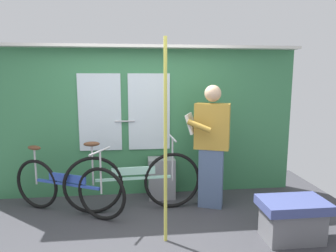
{
  "coord_description": "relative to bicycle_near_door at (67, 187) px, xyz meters",
  "views": [
    {
      "loc": [
        -0.07,
        -3.12,
        1.75
      ],
      "look_at": [
        0.35,
        0.62,
        1.14
      ],
      "focal_mm": 32.83,
      "sensor_mm": 36.0,
      "label": 1
    }
  ],
  "objects": [
    {
      "name": "ground_plane",
      "position": [
        0.93,
        -0.72,
        -0.38
      ],
      "size": [
        5.62,
        4.3,
        0.04
      ],
      "primitive_type": "cube",
      "color": "#38383D"
    },
    {
      "name": "train_door_wall",
      "position": [
        0.92,
        0.62,
        0.78
      ],
      "size": [
        4.62,
        0.28,
        2.17
      ],
      "color": "#387A4C",
      "rests_on": "ground_plane"
    },
    {
      "name": "bicycle_near_door",
      "position": [
        0.0,
        0.0,
        0.0
      ],
      "size": [
        1.51,
        0.82,
        0.88
      ],
      "rotation": [
        0.0,
        0.0,
        -0.46
      ],
      "color": "black",
      "rests_on": "ground_plane"
    },
    {
      "name": "bicycle_leaning_behind",
      "position": [
        0.84,
        0.0,
        0.04
      ],
      "size": [
        1.78,
        0.44,
        0.97
      ],
      "rotation": [
        0.0,
        0.0,
        0.07
      ],
      "color": "black",
      "rests_on": "ground_plane"
    },
    {
      "name": "passenger_reading_newspaper",
      "position": [
        1.86,
        0.03,
        0.5
      ],
      "size": [
        0.62,
        0.55,
        1.64
      ],
      "rotation": [
        0.0,
        0.0,
        2.77
      ],
      "color": "slate",
      "rests_on": "ground_plane"
    },
    {
      "name": "trash_bin_by_wall",
      "position": [
        1.24,
        0.41,
        -0.07
      ],
      "size": [
        0.38,
        0.28,
        0.58
      ],
      "primitive_type": "cube",
      "color": "gray",
      "rests_on": "ground_plane"
    },
    {
      "name": "handrail_pole",
      "position": [
        1.18,
        -0.79,
        0.71
      ],
      "size": [
        0.04,
        0.04,
        2.13
      ],
      "primitive_type": "cylinder",
      "color": "#C6C14C",
      "rests_on": "ground_plane"
    },
    {
      "name": "bench_seat_corner",
      "position": [
        2.53,
        -0.93,
        -0.12
      ],
      "size": [
        0.7,
        0.44,
        0.45
      ],
      "color": "#3D477F",
      "rests_on": "ground_plane"
    }
  ]
}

